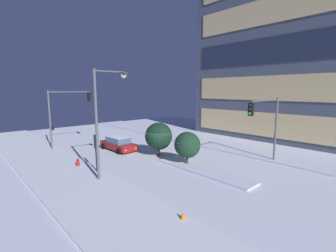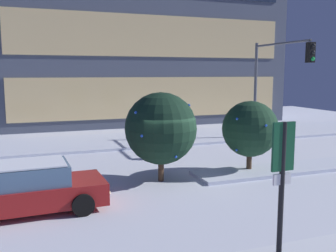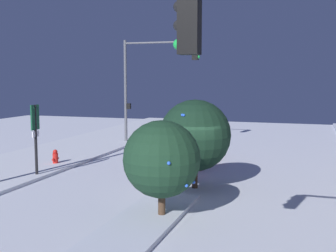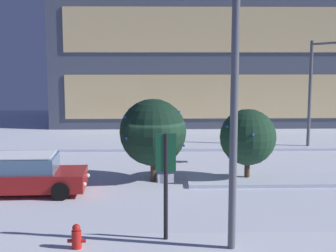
# 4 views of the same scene
# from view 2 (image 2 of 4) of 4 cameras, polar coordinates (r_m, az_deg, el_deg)

# --- Properties ---
(ground) EXTENTS (52.00, 52.00, 0.00)m
(ground) POSITION_cam_2_polar(r_m,az_deg,el_deg) (14.73, 0.22, -8.25)
(ground) COLOR silver
(curb_strip_far) EXTENTS (52.00, 5.20, 0.14)m
(curb_strip_far) POSITION_cam_2_polar(r_m,az_deg,el_deg) (22.99, -7.45, -2.23)
(curb_strip_far) COLOR silver
(curb_strip_far) RESTS_ON ground
(median_strip) EXTENTS (9.00, 1.80, 0.14)m
(median_strip) POSITION_cam_2_polar(r_m,az_deg,el_deg) (17.25, 18.32, -6.00)
(median_strip) COLOR silver
(median_strip) RESTS_ON ground
(car_near) EXTENTS (4.81, 2.25, 1.49)m
(car_near) POSITION_cam_2_polar(r_m,az_deg,el_deg) (12.16, -20.66, -8.81)
(car_near) COLOR maroon
(car_near) RESTS_ON ground
(traffic_light_corner_far_right) EXTENTS (0.32, 5.15, 5.92)m
(traffic_light_corner_far_right) POSITION_cam_2_polar(r_m,az_deg,el_deg) (22.49, 15.96, 7.84)
(traffic_light_corner_far_right) COLOR #565960
(traffic_light_corner_far_right) RESTS_ON ground
(parking_info_sign) EXTENTS (0.55, 0.12, 3.09)m
(parking_info_sign) POSITION_cam_2_polar(r_m,az_deg,el_deg) (8.54, 16.73, -6.80)
(parking_info_sign) COLOR black
(parking_info_sign) RESTS_ON ground
(decorated_tree_median) EXTENTS (2.73, 2.73, 3.40)m
(decorated_tree_median) POSITION_cam_2_polar(r_m,az_deg,el_deg) (14.34, -1.07, -0.37)
(decorated_tree_median) COLOR #473323
(decorated_tree_median) RESTS_ON ground
(decorated_tree_left_of_median) EXTENTS (2.31, 2.34, 2.98)m
(decorated_tree_left_of_median) POSITION_cam_2_polar(r_m,az_deg,el_deg) (16.05, 12.19, -0.44)
(decorated_tree_left_of_median) COLOR #473323
(decorated_tree_left_of_median) RESTS_ON ground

